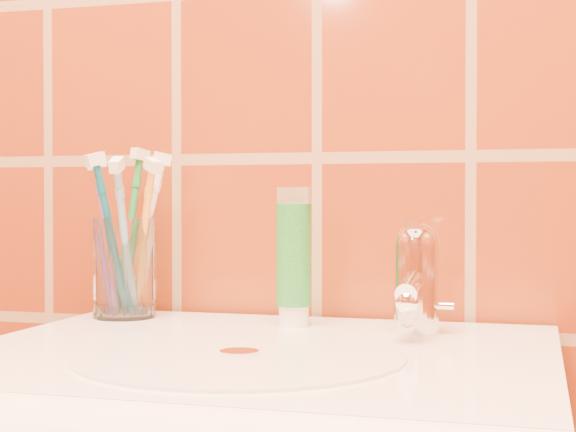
% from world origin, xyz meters
% --- Properties ---
extents(glass_tumbler, '(0.09, 0.09, 0.12)m').
position_xyz_m(glass_tumbler, '(-0.22, 1.12, 0.91)').
color(glass_tumbler, white).
rests_on(glass_tumbler, pedestal_sink).
extents(toothpaste_tube, '(0.04, 0.04, 0.16)m').
position_xyz_m(toothpaste_tube, '(-0.00, 1.11, 0.92)').
color(toothpaste_tube, white).
rests_on(toothpaste_tube, pedestal_sink).
extents(faucet, '(0.05, 0.11, 0.12)m').
position_xyz_m(faucet, '(0.14, 1.09, 0.91)').
color(faucet, white).
rests_on(faucet, pedestal_sink).
extents(toothbrush_0, '(0.13, 0.12, 0.20)m').
position_xyz_m(toothbrush_0, '(-0.19, 1.11, 0.94)').
color(toothbrush_0, orange).
rests_on(toothbrush_0, glass_tumbler).
extents(toothbrush_1, '(0.10, 0.09, 0.21)m').
position_xyz_m(toothbrush_1, '(-0.20, 1.14, 0.95)').
color(toothbrush_1, white).
rests_on(toothbrush_1, glass_tumbler).
extents(toothbrush_2, '(0.10, 0.12, 0.21)m').
position_xyz_m(toothbrush_2, '(-0.22, 1.10, 0.95)').
color(toothbrush_2, '#0C586C').
rests_on(toothbrush_2, glass_tumbler).
extents(toothbrush_3, '(0.07, 0.10, 0.22)m').
position_xyz_m(toothbrush_3, '(-0.22, 1.14, 0.95)').
color(toothbrush_3, '#217D37').
rests_on(toothbrush_3, glass_tumbler).
extents(toothbrush_4, '(0.06, 0.15, 0.21)m').
position_xyz_m(toothbrush_4, '(-0.20, 1.09, 0.94)').
color(toothbrush_4, '#6C9DC0').
rests_on(toothbrush_4, glass_tumbler).
extents(toothbrush_5, '(0.10, 0.09, 0.20)m').
position_xyz_m(toothbrush_5, '(-0.24, 1.12, 0.95)').
color(toothbrush_5, '#72408A').
rests_on(toothbrush_5, glass_tumbler).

